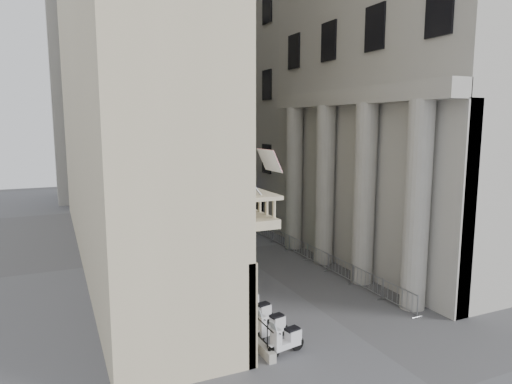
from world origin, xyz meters
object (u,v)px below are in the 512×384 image
info_kiosk (190,250)px  security_tent (158,199)px  street_lamp (167,184)px  pedestrian_a (193,208)px  scooter_0 (286,354)px  pedestrian_b (229,217)px

info_kiosk → security_tent: bearing=75.0°
street_lamp → pedestrian_a: bearing=81.7°
scooter_0 → pedestrian_b: bearing=-26.3°
security_tent → info_kiosk: security_tent is taller
info_kiosk → pedestrian_b: 10.69m
scooter_0 → pedestrian_a: size_ratio=0.77×
pedestrian_b → street_lamp: bearing=33.1°
pedestrian_a → scooter_0: bearing=91.2°
pedestrian_a → pedestrian_b: bearing=121.0°
street_lamp → info_kiosk: (-0.21, -7.03, -3.42)m
pedestrian_b → info_kiosk: bearing=71.7°
info_kiosk → pedestrian_b: info_kiosk is taller
scooter_0 → info_kiosk: (-0.11, 12.93, 0.88)m
scooter_0 → street_lamp: 20.42m
security_tent → pedestrian_b: security_tent is taller
pedestrian_a → info_kiosk: bearing=82.9°
pedestrian_a → pedestrian_b: pedestrian_a is taller
scooter_0 → pedestrian_b: pedestrian_b is taller
street_lamp → pedestrian_a: 8.42m
pedestrian_a → pedestrian_b: (1.89, -4.87, -0.12)m
scooter_0 → pedestrian_a: bearing=-19.7°
scooter_0 → pedestrian_b: (5.94, 21.75, 0.86)m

